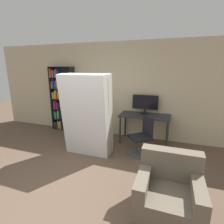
% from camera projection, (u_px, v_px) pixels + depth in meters
% --- Properties ---
extents(ground_plane, '(16.00, 16.00, 0.00)m').
position_uv_depth(ground_plane, '(51.00, 197.00, 2.77)').
color(ground_plane, brown).
extents(wall_back, '(8.00, 0.06, 2.70)m').
position_uv_depth(wall_back, '(112.00, 90.00, 5.14)').
color(wall_back, '#C6B793').
rests_on(wall_back, ground).
extents(desk, '(1.32, 0.65, 0.77)m').
position_uv_depth(desk, '(145.00, 119.00, 4.65)').
color(desk, '#2D2D33').
rests_on(desk, ground).
extents(monitor, '(0.69, 0.26, 0.51)m').
position_uv_depth(monitor, '(145.00, 103.00, 4.73)').
color(monitor, black).
rests_on(monitor, desk).
extents(office_chair, '(0.62, 0.62, 0.91)m').
position_uv_depth(office_chair, '(142.00, 140.00, 4.07)').
color(office_chair, '#4C4C51').
rests_on(office_chair, ground).
extents(bookshelf, '(0.80, 0.27, 2.03)m').
position_uv_depth(bookshelf, '(61.00, 99.00, 5.64)').
color(bookshelf, black).
rests_on(bookshelf, ground).
extents(mattress_near, '(1.06, 0.43, 1.88)m').
position_uv_depth(mattress_near, '(85.00, 117.00, 3.88)').
color(mattress_near, silver).
rests_on(mattress_near, ground).
extents(mattress_far, '(1.06, 0.35, 1.88)m').
position_uv_depth(mattress_far, '(90.00, 114.00, 4.10)').
color(mattress_far, silver).
rests_on(mattress_far, ground).
extents(armchair, '(0.85, 0.80, 0.85)m').
position_uv_depth(armchair, '(169.00, 193.00, 2.41)').
color(armchair, '#665B4C').
rests_on(armchair, ground).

